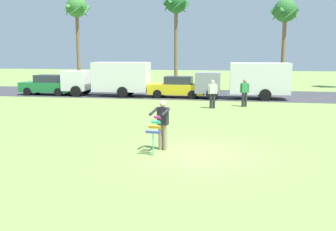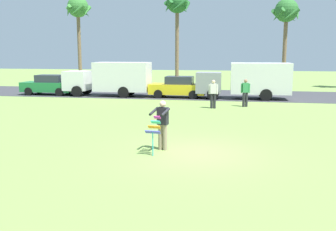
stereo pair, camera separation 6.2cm
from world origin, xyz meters
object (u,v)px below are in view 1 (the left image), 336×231
Objects in this scene: kite_held at (154,129)px; palm_tree_left_near at (77,11)px; palm_tree_centre_far at (285,14)px; person_walker_near at (213,93)px; person_kite_flyer at (163,123)px; person_walker_far at (245,92)px; parked_car_green at (48,85)px; parked_truck_grey_van at (248,80)px; parked_car_yellow at (177,87)px; palm_tree_right_near at (176,7)px; parked_truck_white_box at (111,78)px.

kite_held is 29.48m from palm_tree_left_near.
palm_tree_centre_far is 4.73× the size of person_walker_near.
person_walker_far is (3.00, 11.36, -0.02)m from person_kite_flyer.
parked_car_green is 2.43× the size of person_walker_near.
person_kite_flyer is 0.26× the size of parked_truck_grey_van.
person_walker_near is at bearing -113.16° from parked_truck_grey_van.
palm_tree_left_near is (-11.79, 9.24, 6.76)m from parked_car_yellow.
palm_tree_centre_far is (10.17, -0.83, -0.96)m from palm_tree_right_near.
parked_car_yellow is 11.86m from palm_tree_right_near.
person_kite_flyer is 26.06m from palm_tree_right_near.
parked_car_green is 0.63× the size of parked_truck_white_box.
kite_held is at bearing -52.79° from parked_car_green.
parked_truck_grey_van is at bearing -111.47° from palm_tree_centre_far.
person_walker_far is at bearing -39.98° from parked_car_yellow.
parked_truck_grey_van reaches higher than kite_held.
person_walker_far is at bearing 28.93° from person_walker_near.
parked_truck_white_box is 5.21m from parked_car_yellow.
parked_car_green is 0.46× the size of palm_tree_right_near.
parked_truck_grey_van is 13.25m from palm_tree_right_near.
parked_car_green is 14.72m from palm_tree_right_near.
person_walker_near and person_walker_far have the same top height.
parked_truck_grey_van reaches higher than parked_car_yellow.
parked_car_yellow is at bearing 140.02° from person_walker_far.
palm_tree_left_near is at bearing 118.98° from person_kite_flyer.
palm_tree_right_near is (-1.60, 9.45, 6.98)m from parked_car_yellow.
parked_car_green reaches higher than kite_held.
parked_car_green is at bearing 127.21° from kite_held.
palm_tree_right_near is at bearing 97.99° from person_kite_flyer.
palm_tree_right_near reaches higher than person_walker_near.
parked_truck_white_box reaches higher than parked_car_yellow.
palm_tree_centre_far is 4.73× the size of person_walker_far.
parked_truck_white_box is 3.87× the size of person_walker_far.
kite_held is at bearing -82.54° from palm_tree_right_near.
kite_held is 17.52m from parked_truck_white_box.
person_walker_far is at bearing 75.21° from person_kite_flyer.
person_kite_flyer is at bearing -61.02° from palm_tree_left_near.
parked_car_green is 11.52m from palm_tree_left_near.
palm_tree_left_near is at bearing -178.82° from palm_tree_right_near.
palm_tree_right_near is at bearing 99.63° from parked_car_yellow.
palm_tree_right_near is (-6.78, 9.45, 6.34)m from parked_truck_grey_van.
person_kite_flyer is at bearing -51.33° from parked_car_green.
parked_car_green is at bearing 180.00° from parked_truck_white_box.
parked_truck_grey_van is 3.90× the size of person_walker_near.
palm_tree_left_near is at bearing 141.90° from parked_car_yellow.
palm_tree_left_near reaches higher than person_walker_near.
person_walker_near is (-5.60, -13.78, -5.85)m from palm_tree_centre_far.
parked_car_green is 14.41m from person_walker_near.
palm_tree_left_near is at bearing 141.34° from person_walker_far.
parked_car_yellow is 0.47× the size of palm_tree_left_near.
parked_car_green is at bearing 165.05° from person_walker_far.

